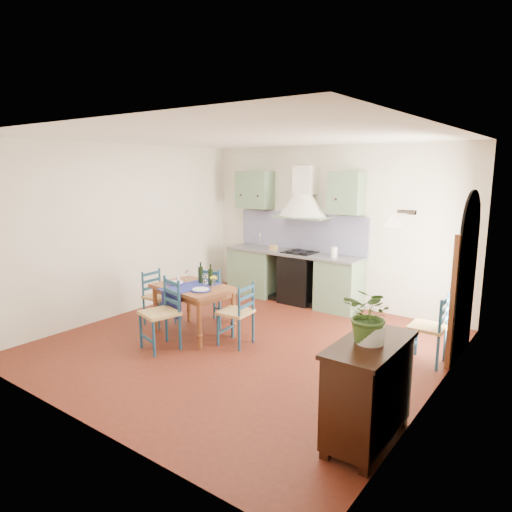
% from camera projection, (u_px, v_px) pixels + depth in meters
% --- Properties ---
extents(floor, '(5.00, 5.00, 0.00)m').
position_uv_depth(floor, '(245.00, 344.00, 6.34)').
color(floor, '#471A0F').
rests_on(floor, ground).
extents(back_wall, '(5.00, 0.96, 2.80)m').
position_uv_depth(back_wall, '(302.00, 245.00, 8.23)').
color(back_wall, silver).
rests_on(back_wall, ground).
extents(right_wall, '(0.26, 5.00, 2.80)m').
position_uv_depth(right_wall, '(446.00, 270.00, 4.86)').
color(right_wall, silver).
rests_on(right_wall, ground).
extents(left_wall, '(0.04, 5.00, 2.80)m').
position_uv_depth(left_wall, '(125.00, 230.00, 7.52)').
color(left_wall, silver).
rests_on(left_wall, ground).
extents(ceiling, '(5.00, 5.00, 0.01)m').
position_uv_depth(ceiling, '(244.00, 136.00, 5.81)').
color(ceiling, white).
rests_on(ceiling, back_wall).
extents(dining_table, '(1.23, 0.95, 1.05)m').
position_uv_depth(dining_table, '(193.00, 292.00, 6.60)').
color(dining_table, brown).
rests_on(dining_table, ground).
extents(chair_near, '(0.55, 0.55, 0.96)m').
position_uv_depth(chair_near, '(162.00, 313.00, 6.10)').
color(chair_near, navy).
rests_on(chair_near, ground).
extents(chair_far, '(0.47, 0.47, 0.93)m').
position_uv_depth(chair_far, '(215.00, 295.00, 7.05)').
color(chair_far, navy).
rests_on(chair_far, ground).
extents(chair_left, '(0.40, 0.40, 0.84)m').
position_uv_depth(chair_left, '(158.00, 297.00, 7.10)').
color(chair_left, navy).
rests_on(chair_left, ground).
extents(chair_right, '(0.44, 0.44, 0.88)m').
position_uv_depth(chair_right, '(237.00, 313.00, 6.25)').
color(chair_right, navy).
rests_on(chair_right, ground).
extents(chair_spare, '(0.42, 0.42, 0.89)m').
position_uv_depth(chair_spare, '(430.00, 328.00, 5.64)').
color(chair_spare, navy).
rests_on(chair_spare, ground).
extents(sideboard, '(0.50, 1.05, 0.94)m').
position_uv_depth(sideboard, '(368.00, 388.00, 4.01)').
color(sideboard, black).
rests_on(sideboard, ground).
extents(potted_plant, '(0.50, 0.45, 0.49)m').
position_uv_depth(potted_plant, '(371.00, 315.00, 3.86)').
color(potted_plant, '#395C25').
rests_on(potted_plant, sideboard).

